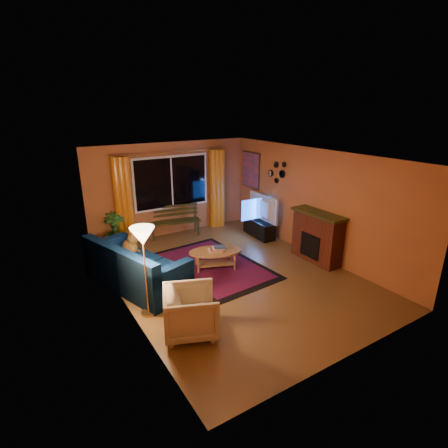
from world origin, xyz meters
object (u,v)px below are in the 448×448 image
floor_lamp (145,272)px  tv_console (259,228)px  bench (175,229)px  sofa (136,264)px  coffee_table (215,259)px  armchair (191,309)px

floor_lamp → tv_console: floor_lamp is taller
bench → floor_lamp: 3.80m
sofa → coffee_table: bearing=-22.8°
bench → floor_lamp: bearing=-109.1°
bench → armchair: 4.36m
armchair → tv_console: size_ratio=0.77×
tv_console → sofa: bearing=-161.7°
tv_console → floor_lamp: bearing=-148.6°
sofa → armchair: 1.94m
tv_console → coffee_table: bearing=-147.5°
bench → sofa: size_ratio=0.61×
sofa → tv_console: bearing=-3.5°
bench → armchair: bearing=-98.8°
sofa → tv_console: (3.72, 0.93, -0.23)m
armchair → floor_lamp: 1.02m
armchair → coffee_table: armchair is taller
bench → sofa: 2.79m
floor_lamp → coffee_table: (1.87, 0.92, -0.59)m
sofa → tv_console: size_ratio=2.09×
coffee_table → armchair: bearing=-129.8°
bench → coffee_table: 2.29m
coffee_table → tv_console: (2.02, 1.09, 0.02)m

